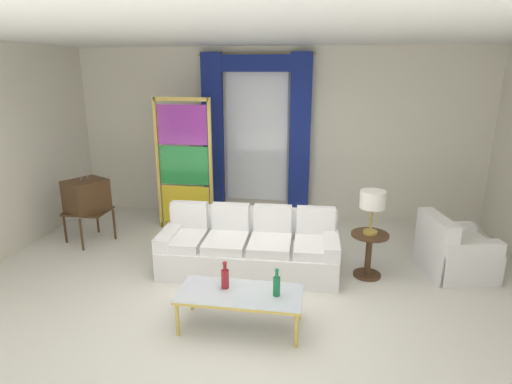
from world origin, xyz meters
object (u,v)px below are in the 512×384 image
Objects in this scene: bottle_crystal_tall at (225,277)px; vintage_tv at (86,197)px; bottle_blue_decanter at (277,285)px; stained_glass_divider at (184,168)px; coffee_table at (240,295)px; table_lamp_brass at (373,201)px; round_side_table at (369,251)px; armchair_white at (453,253)px; peacock_figurine at (210,228)px; couch_white_long at (250,248)px.

vintage_tv is (-2.62, 1.86, 0.20)m from bottle_crystal_tall.
bottle_crystal_tall reaches higher than bottle_blue_decanter.
coffee_table is at bearing -61.57° from stained_glass_divider.
stained_glass_divider is at bearing 124.21° from bottle_blue_decanter.
table_lamp_brass reaches higher than bottle_crystal_tall.
round_side_table is at bearing -24.20° from stained_glass_divider.
armchair_white is (2.71, 1.59, -0.24)m from bottle_crystal_tall.
bottle_crystal_tall is (-0.55, 0.07, 0.00)m from bottle_blue_decanter.
bottle_crystal_tall is 3.22m from vintage_tv.
bottle_crystal_tall is 0.51× the size of peacock_figurine.
peacock_figurine is (-1.30, 2.22, -0.31)m from bottle_blue_decanter.
armchair_white is at bearing -9.09° from peacock_figurine.
round_side_table is at bearing 1.11° from couch_white_long.
bottle_crystal_tall is 0.14× the size of stained_glass_divider.
bottle_crystal_tall reaches higher than peacock_figurine.
bottle_crystal_tall is (-0.17, 0.07, 0.16)m from coffee_table.
table_lamp_brass is (4.22, -0.53, 0.30)m from vintage_tv.
table_lamp_brass reaches higher than couch_white_long.
bottle_crystal_tall is at bearing -70.76° from peacock_figurine.
couch_white_long is 1.72m from table_lamp_brass.
coffee_table is (0.14, -1.37, 0.07)m from couch_white_long.
coffee_table is at bearing -146.81° from armchair_white.
vintage_tv is at bearing -149.96° from stained_glass_divider.
couch_white_long is 1.15m from peacock_figurine.
stained_glass_divider is (-1.29, 2.63, 0.53)m from bottle_crystal_tall.
coffee_table is 2.26× the size of table_lamp_brass.
peacock_figurine is at bearing 109.24° from bottle_crystal_tall.
coffee_table is 3.41m from vintage_tv.
couch_white_long is 1.56m from round_side_table.
bottle_crystal_tall is at bearing -140.18° from table_lamp_brass.
vintage_tv is at bearing 148.60° from bottle_blue_decanter.
coffee_table is at bearing 178.96° from bottle_blue_decanter.
couch_white_long is at bearing -11.87° from vintage_tv.
stained_glass_divider is 3.70× the size of round_side_table.
armchair_white is (2.53, 1.66, -0.08)m from coffee_table.
bottle_blue_decanter is 0.31× the size of armchair_white.
bottle_blue_decanter is 1.82m from table_lamp_brass.
bottle_crystal_tall is 0.31× the size of armchair_white.
bottle_crystal_tall is at bearing -35.40° from vintage_tv.
bottle_crystal_tall is at bearing -63.92° from stained_glass_divider.
couch_white_long is 2.75m from vintage_tv.
vintage_tv reaches higher than peacock_figurine.
armchair_white is at bearing -14.59° from stained_glass_divider.
peacock_figurine is at bearing 133.05° from couch_white_long.
bottle_crystal_tall is 2.09m from round_side_table.
coffee_table is at bearing -34.63° from vintage_tv.
couch_white_long is at bearing -178.89° from round_side_table.
stained_glass_divider reaches higher than round_side_table.
peacock_figurine reaches higher than coffee_table.
stained_glass_divider is (-1.32, 1.33, 0.75)m from couch_white_long.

